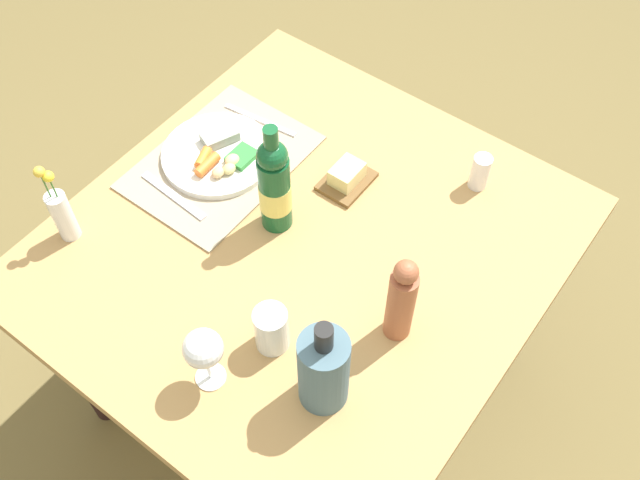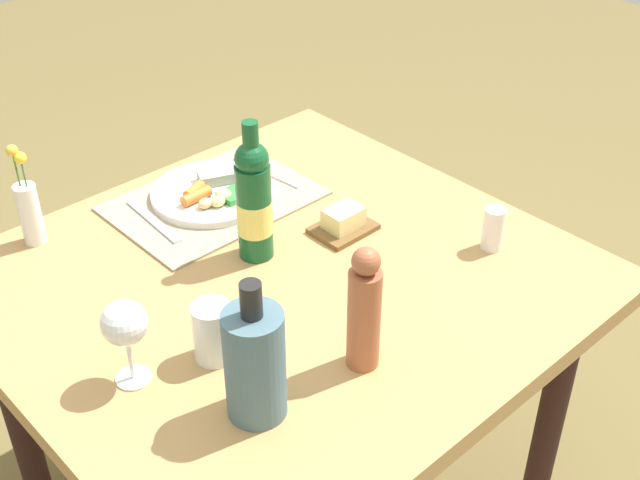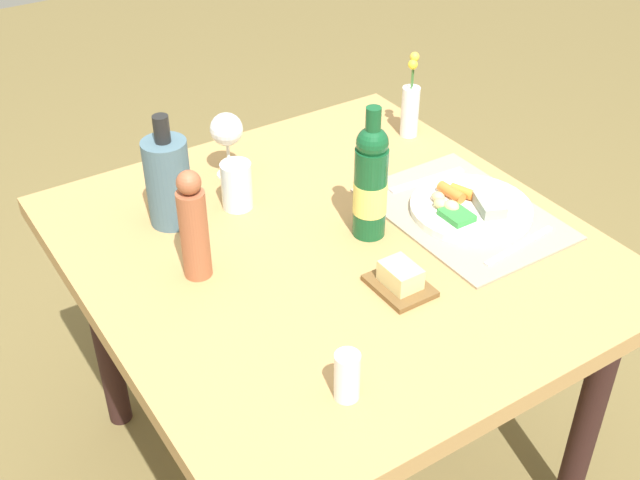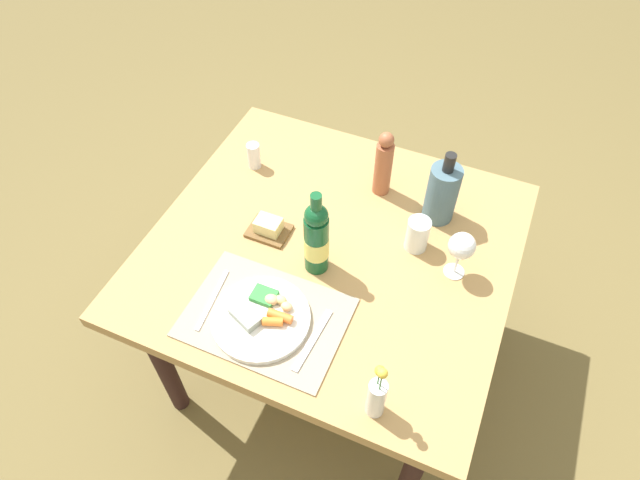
{
  "view_description": "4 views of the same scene",
  "coord_description": "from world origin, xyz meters",
  "views": [
    {
      "loc": [
        0.75,
        0.61,
        2.07
      ],
      "look_at": [
        -0.01,
        0.04,
        0.74
      ],
      "focal_mm": 41.14,
      "sensor_mm": 36.0,
      "label": 1
    },
    {
      "loc": [
        0.85,
        1.03,
        1.72
      ],
      "look_at": [
        -0.03,
        0.08,
        0.83
      ],
      "focal_mm": 46.77,
      "sensor_mm": 36.0,
      "label": 2
    },
    {
      "loc": [
        -1.17,
        0.79,
        1.73
      ],
      "look_at": [
        -0.06,
        0.07,
        0.78
      ],
      "focal_mm": 45.3,
      "sensor_mm": 36.0,
      "label": 3
    },
    {
      "loc": [
        0.39,
        -1.0,
        2.05
      ],
      "look_at": [
        -0.03,
        -0.02,
        0.75
      ],
      "focal_mm": 31.0,
      "sensor_mm": 36.0,
      "label": 4
    }
  ],
  "objects": [
    {
      "name": "fork",
      "position": [
        -0.23,
        -0.32,
        0.72
      ],
      "size": [
        0.04,
        0.21,
        0.0
      ],
      "primitive_type": "cube",
      "rotation": [
        0.0,
        0.0,
        0.11
      ],
      "color": "silver",
      "rests_on": "placemat"
    },
    {
      "name": "ground_plane",
      "position": [
        0.0,
        0.0,
        0.0
      ],
      "size": [
        8.0,
        8.0,
        0.0
      ],
      "primitive_type": "plane",
      "color": "brown"
    },
    {
      "name": "water_tumbler",
      "position": [
        0.24,
        0.1,
        0.76
      ],
      "size": [
        0.07,
        0.07,
        0.11
      ],
      "color": "silver",
      "rests_on": "dining_table"
    },
    {
      "name": "flower_vase",
      "position": [
        0.3,
        -0.44,
        0.8
      ],
      "size": [
        0.05,
        0.05,
        0.23
      ],
      "color": "silver",
      "rests_on": "dining_table"
    },
    {
      "name": "butter_dish",
      "position": [
        -0.2,
        -0.03,
        0.74
      ],
      "size": [
        0.13,
        0.1,
        0.06
      ],
      "color": "brown",
      "rests_on": "dining_table"
    },
    {
      "name": "dinner_plate",
      "position": [
        -0.08,
        -0.32,
        0.73
      ],
      "size": [
        0.28,
        0.28,
        0.04
      ],
      "color": "silver",
      "rests_on": "placemat"
    },
    {
      "name": "cooler_bottle",
      "position": [
        0.27,
        0.25,
        0.82
      ],
      "size": [
        0.1,
        0.1,
        0.26
      ],
      "color": "#476573",
      "rests_on": "dining_table"
    },
    {
      "name": "knife",
      "position": [
        0.08,
        -0.33,
        0.72
      ],
      "size": [
        0.03,
        0.21,
        0.0
      ],
      "primitive_type": "cube",
      "rotation": [
        0.0,
        0.0,
        -0.07
      ],
      "color": "silver",
      "rests_on": "placemat"
    },
    {
      "name": "pepper_mill",
      "position": [
        0.06,
        0.29,
        0.83
      ],
      "size": [
        0.06,
        0.06,
        0.24
      ],
      "color": "#9E5738",
      "rests_on": "dining_table"
    },
    {
      "name": "salt_shaker",
      "position": [
        -0.39,
        0.23,
        0.76
      ],
      "size": [
        0.04,
        0.04,
        0.1
      ],
      "primitive_type": "cylinder",
      "color": "white",
      "rests_on": "dining_table"
    },
    {
      "name": "placemat",
      "position": [
        -0.07,
        -0.31,
        0.72
      ],
      "size": [
        0.44,
        0.32,
        0.01
      ],
      "primitive_type": "cube",
      "color": "tan",
      "rests_on": "dining_table"
    },
    {
      "name": "wine_bottle",
      "position": [
        -0.01,
        -0.09,
        0.84
      ],
      "size": [
        0.07,
        0.07,
        0.3
      ],
      "color": "#134F28",
      "rests_on": "dining_table"
    },
    {
      "name": "dining_table",
      "position": [
        0.0,
        0.0,
        0.63
      ],
      "size": [
        1.11,
        1.04,
        0.71
      ],
      "color": "#AF854F",
      "rests_on": "ground_plane"
    },
    {
      "name": "wine_glass",
      "position": [
        0.38,
        0.05,
        0.83
      ],
      "size": [
        0.08,
        0.08,
        0.16
      ],
      "color": "white",
      "rests_on": "dining_table"
    }
  ]
}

